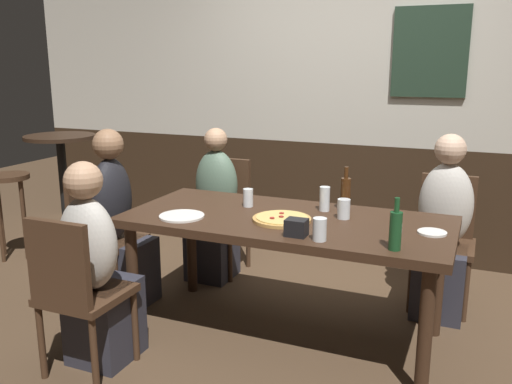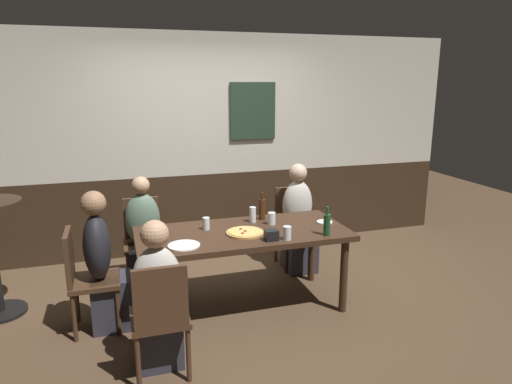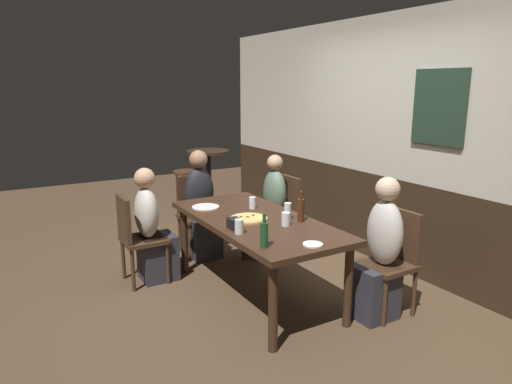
{
  "view_description": "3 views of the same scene",
  "coord_description": "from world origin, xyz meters",
  "views": [
    {
      "loc": [
        1.02,
        -2.85,
        1.61
      ],
      "look_at": [
        -0.23,
        0.08,
        0.85
      ],
      "focal_mm": 37.96,
      "sensor_mm": 36.0,
      "label": 1
    },
    {
      "loc": [
        -1.05,
        -3.77,
        2.06
      ],
      "look_at": [
        0.1,
        -0.07,
        1.11
      ],
      "focal_mm": 32.19,
      "sensor_mm": 36.0,
      "label": 2
    },
    {
      "loc": [
        3.37,
        -1.98,
        1.9
      ],
      "look_at": [
        -0.02,
        0.01,
        0.98
      ],
      "focal_mm": 32.26,
      "sensor_mm": 36.0,
      "label": 3
    }
  ],
  "objects": [
    {
      "name": "beer_bottle_green",
      "position": [
        0.67,
        -0.32,
        0.84
      ],
      "size": [
        0.06,
        0.06,
        0.26
      ],
      "color": "#194723",
      "rests_on": "dining_table"
    },
    {
      "name": "ground_plane",
      "position": [
        0.0,
        0.0,
        0.0
      ],
      "size": [
        12.0,
        12.0,
        0.0
      ],
      "primitive_type": "plane",
      "color": "#4C3826"
    },
    {
      "name": "beer_glass_tall",
      "position": [
        -0.3,
        0.14,
        0.79
      ],
      "size": [
        0.06,
        0.06,
        0.11
      ],
      "color": "silver",
      "rests_on": "dining_table"
    },
    {
      "name": "side_bar_table",
      "position": [
        -2.13,
        0.53,
        0.62
      ],
      "size": [
        0.56,
        0.56,
        1.05
      ],
      "color": "black",
      "rests_on": "ground_plane"
    },
    {
      "name": "chair_left_near",
      "position": [
        -0.83,
        -0.85,
        0.5
      ],
      "size": [
        0.4,
        0.4,
        0.88
      ],
      "color": "#422B1C",
      "rests_on": "ground_plane"
    },
    {
      "name": "condiment_caddy",
      "position": [
        0.17,
        -0.3,
        0.79
      ],
      "size": [
        0.11,
        0.09,
        0.09
      ],
      "primitive_type": "cube",
      "color": "black",
      "rests_on": "dining_table"
    },
    {
      "name": "person_right_far",
      "position": [
        0.83,
        0.69,
        0.5
      ],
      "size": [
        0.34,
        0.37,
        1.18
      ],
      "color": "#2D2D38",
      "rests_on": "ground_plane"
    },
    {
      "name": "beer_bottle_brown",
      "position": [
        0.28,
        0.29,
        0.85
      ],
      "size": [
        0.06,
        0.06,
        0.27
      ],
      "color": "#42230F",
      "rests_on": "dining_table"
    },
    {
      "name": "chair_head_west",
      "position": [
        -1.36,
        0.0,
        0.5
      ],
      "size": [
        0.4,
        0.4,
        0.88
      ],
      "color": "#422B1C",
      "rests_on": "ground_plane"
    },
    {
      "name": "person_head_west",
      "position": [
        -1.2,
        0.0,
        0.51
      ],
      "size": [
        0.37,
        0.34,
        1.2
      ],
      "color": "#2D2D38",
      "rests_on": "ground_plane"
    },
    {
      "name": "tumbler_short",
      "position": [
        0.16,
        0.23,
        0.8
      ],
      "size": [
        0.06,
        0.06,
        0.15
      ],
      "color": "silver",
      "rests_on": "dining_table"
    },
    {
      "name": "plate_white_small",
      "position": [
        0.81,
        0.01,
        0.75
      ],
      "size": [
        0.15,
        0.15,
        0.01
      ],
      "primitive_type": "cylinder",
      "color": "white",
      "rests_on": "dining_table"
    },
    {
      "name": "wall_back",
      "position": [
        0.0,
        1.65,
        1.3
      ],
      "size": [
        6.4,
        0.13,
        2.6
      ],
      "color": "#332316",
      "rests_on": "ground_plane"
    },
    {
      "name": "plate_white_large",
      "position": [
        -0.56,
        -0.23,
        0.75
      ],
      "size": [
        0.26,
        0.26,
        0.01
      ],
      "primitive_type": "cylinder",
      "color": "white",
      "rests_on": "dining_table"
    },
    {
      "name": "dining_table",
      "position": [
        0.0,
        0.0,
        0.66
      ],
      "size": [
        1.89,
        0.86,
        0.74
      ],
      "color": "#382316",
      "rests_on": "ground_plane"
    },
    {
      "name": "pizza",
      "position": [
        -0.0,
        -0.07,
        0.75
      ],
      "size": [
        0.33,
        0.33,
        0.03
      ],
      "color": "tan",
      "rests_on": "dining_table"
    },
    {
      "name": "pint_glass_stout",
      "position": [
        0.3,
        -0.33,
        0.79
      ],
      "size": [
        0.07,
        0.07,
        0.12
      ],
      "color": "silver",
      "rests_on": "dining_table"
    },
    {
      "name": "person_left_far",
      "position": [
        -0.83,
        0.69,
        0.48
      ],
      "size": [
        0.34,
        0.37,
        1.15
      ],
      "color": "#2D2D38",
      "rests_on": "ground_plane"
    },
    {
      "name": "chair_left_far",
      "position": [
        -0.83,
        0.85,
        0.5
      ],
      "size": [
        0.4,
        0.4,
        0.88
      ],
      "color": "#422B1C",
      "rests_on": "ground_plane"
    },
    {
      "name": "highball_clear",
      "position": [
        0.31,
        0.11,
        0.79
      ],
      "size": [
        0.07,
        0.07,
        0.12
      ],
      "color": "silver",
      "rests_on": "dining_table"
    },
    {
      "name": "bar_stool",
      "position": [
        -2.58,
        0.38,
        0.56
      ],
      "size": [
        0.34,
        0.34,
        0.72
      ],
      "color": "#422B1C",
      "rests_on": "ground_plane"
    },
    {
      "name": "person_left_near",
      "position": [
        -0.83,
        -0.69,
        0.48
      ],
      "size": [
        0.34,
        0.37,
        1.13
      ],
      "color": "#2D2D38",
      "rests_on": "ground_plane"
    },
    {
      "name": "chair_right_far",
      "position": [
        0.83,
        0.85,
        0.5
      ],
      "size": [
        0.4,
        0.4,
        0.88
      ],
      "color": "#422B1C",
      "rests_on": "ground_plane"
    }
  ]
}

